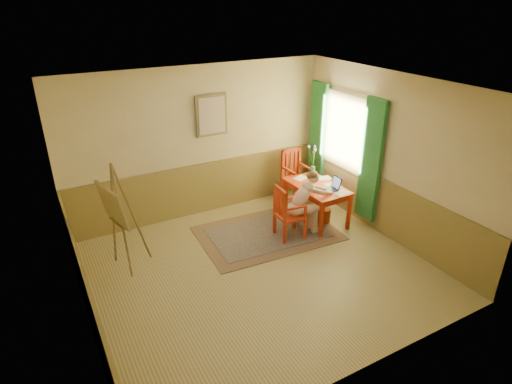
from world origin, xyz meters
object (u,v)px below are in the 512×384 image
chair_left (288,213)px  figure (305,200)px  table (317,190)px  easel (115,209)px  laptop (331,188)px  chair_back (295,176)px

chair_left → figure: bearing=-2.5°
table → chair_left: bearing=-162.3°
figure → easel: easel is taller
table → laptop: bearing=-72.0°
laptop → easel: 3.65m
table → chair_left: size_ratio=1.26×
figure → laptop: bearing=-0.3°
table → chair_back: (0.16, 0.95, -0.10)m
laptop → easel: (-3.61, 0.46, 0.27)m
table → figure: figure is taller
chair_left → chair_back: bearing=51.5°
table → figure: 0.53m
table → laptop: 0.32m
table → easel: bearing=176.9°
laptop → chair_left: bearing=178.9°
easel → figure: bearing=-8.5°
table → easel: easel is taller
chair_left → easel: easel is taller
table → chair_left: 0.85m
chair_left → laptop: chair_left is taller
table → laptop: size_ratio=3.14×
figure → easel: bearing=171.5°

